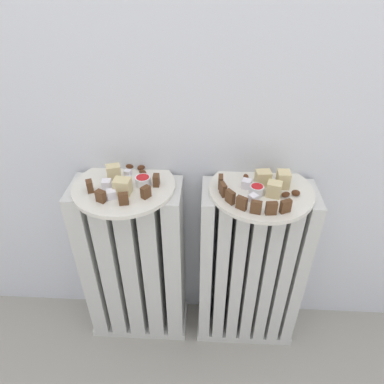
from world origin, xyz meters
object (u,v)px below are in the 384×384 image
at_px(jam_bowl_right, 257,190).
at_px(radiator_left, 135,265).
at_px(radiator_right, 250,270).
at_px(fork, 114,190).
at_px(plate_right, 261,190).
at_px(jam_bowl_left, 143,180).
at_px(plate_left, 124,186).

bearing_deg(jam_bowl_right, radiator_left, 175.84).
bearing_deg(radiator_right, fork, -175.48).
bearing_deg(fork, plate_right, 4.52).
relative_size(jam_bowl_left, fork, 0.47).
relative_size(radiator_left, plate_right, 2.14).
distance_m(radiator_left, jam_bowl_right, 0.53).
bearing_deg(radiator_right, jam_bowl_left, 179.34).
xyz_separation_m(radiator_left, radiator_right, (0.40, 0.00, 0.00)).
bearing_deg(radiator_right, plate_left, 180.00).
distance_m(radiator_right, fork, 0.55).
relative_size(plate_left, jam_bowl_left, 6.64).
xyz_separation_m(radiator_left, jam_bowl_right, (0.39, -0.03, 0.36)).
bearing_deg(radiator_right, jam_bowl_right, -121.46).
relative_size(radiator_left, radiator_right, 1.00).
bearing_deg(fork, jam_bowl_right, 0.77).
distance_m(jam_bowl_right, fork, 0.41).
relative_size(radiator_left, jam_bowl_right, 16.24).
height_order(radiator_right, plate_left, plate_left).
height_order(radiator_left, jam_bowl_left, jam_bowl_left).
bearing_deg(jam_bowl_right, radiator_right, 58.54).
height_order(plate_left, jam_bowl_left, jam_bowl_left).
relative_size(plate_right, jam_bowl_right, 7.57).
height_order(radiator_left, radiator_right, same).
height_order(plate_left, plate_right, same).
distance_m(radiator_right, plate_left, 0.53).
bearing_deg(radiator_left, jam_bowl_right, -4.16).
bearing_deg(jam_bowl_left, radiator_right, -0.66).
bearing_deg(plate_left, radiator_left, 180.00).
bearing_deg(plate_right, radiator_left, 180.00).
height_order(radiator_left, plate_right, plate_right).
xyz_separation_m(radiator_left, jam_bowl_left, (0.06, 0.00, 0.36)).
bearing_deg(plate_left, radiator_right, 0.00).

